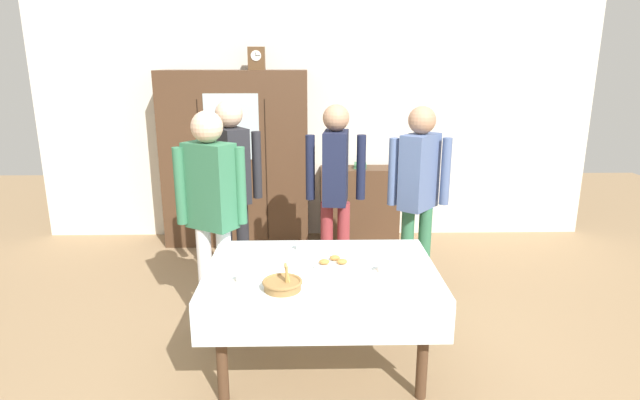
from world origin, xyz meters
TOP-DOWN VIEW (x-y plane):
  - ground_plane at (0.00, 0.00)m, footprint 12.00×12.00m
  - back_wall at (0.00, 2.65)m, footprint 6.40×0.10m
  - dining_table at (0.00, -0.23)m, footprint 1.51×1.05m
  - wall_cabinet at (-0.90, 2.35)m, footprint 1.61×0.46m
  - mantel_clock at (-0.64, 2.35)m, footprint 0.18×0.11m
  - bookshelf_low at (0.50, 2.41)m, footprint 0.90×0.35m
  - book_stack at (0.50, 2.41)m, footprint 0.16×0.19m
  - tea_cup_front_edge at (-0.14, 0.11)m, footprint 0.13×0.13m
  - tea_cup_far_left at (0.40, -0.30)m, footprint 0.13×0.13m
  - tea_cup_center at (-0.49, -0.44)m, footprint 0.13×0.13m
  - bread_basket at (-0.24, -0.55)m, footprint 0.24×0.24m
  - pastry_plate at (0.08, -0.17)m, footprint 0.28×0.28m
  - spoon_near_left at (-0.22, -0.26)m, footprint 0.12×0.02m
  - spoon_mid_left at (0.51, 0.08)m, footprint 0.12×0.02m
  - person_near_right_end at (0.84, 0.81)m, footprint 0.52×0.40m
  - person_behind_table_right at (0.15, 1.00)m, footprint 0.52×0.38m
  - person_behind_table_left at (-0.75, 0.99)m, footprint 0.52×0.41m
  - person_by_cabinet at (-0.80, 0.29)m, footprint 0.52×0.36m

SIDE VIEW (x-z plane):
  - ground_plane at x=0.00m, z-range 0.00..0.00m
  - bookshelf_low at x=0.50m, z-range 0.00..0.86m
  - dining_table at x=0.00m, z-range 0.26..0.99m
  - spoon_near_left at x=-0.22m, z-range 0.73..0.73m
  - spoon_mid_left at x=0.51m, z-range 0.73..0.73m
  - pastry_plate at x=0.08m, z-range 0.72..0.76m
  - tea_cup_front_edge at x=-0.14m, z-range 0.72..0.78m
  - tea_cup_far_left at x=0.40m, z-range 0.72..0.79m
  - tea_cup_center at x=-0.49m, z-range 0.72..0.79m
  - bread_basket at x=-0.24m, z-range 0.68..0.84m
  - book_stack at x=0.50m, z-range 0.86..0.91m
  - wall_cabinet at x=-0.90m, z-range 0.00..1.95m
  - person_behind_table_right at x=0.15m, z-range 0.19..1.88m
  - person_near_right_end at x=0.84m, z-range 0.19..1.88m
  - person_by_cabinet at x=-0.80m, z-range 0.19..1.90m
  - person_behind_table_left at x=-0.75m, z-range 0.20..1.93m
  - back_wall at x=0.00m, z-range 0.00..2.70m
  - mantel_clock at x=-0.64m, z-range 1.95..2.19m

